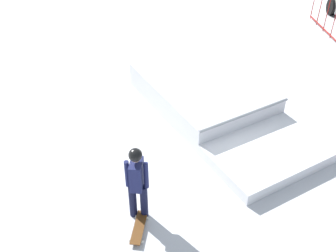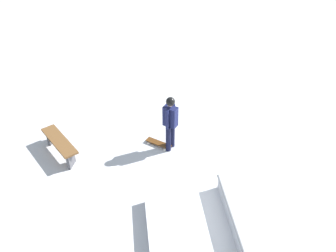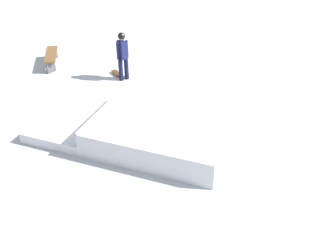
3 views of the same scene
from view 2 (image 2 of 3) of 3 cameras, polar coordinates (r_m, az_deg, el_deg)
name	(u,v)px [view 2 (image 2 of 3)]	position (r m, az deg, el deg)	size (l,w,h in m)	color
ground_plane	(251,212)	(9.17, 12.77, -12.99)	(60.00, 60.00, 0.00)	silver
skate_ramp	(289,224)	(8.75, 18.42, -14.30)	(5.95, 4.23, 0.74)	silver
skater	(170,120)	(10.04, 0.37, 0.98)	(0.43, 0.42, 1.73)	black
skateboard	(159,143)	(10.71, -1.49, -2.69)	(0.82, 0.45, 0.09)	#593314
park_bench	(60,143)	(10.69, -16.56, -2.62)	(1.48, 1.33, 0.48)	brown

